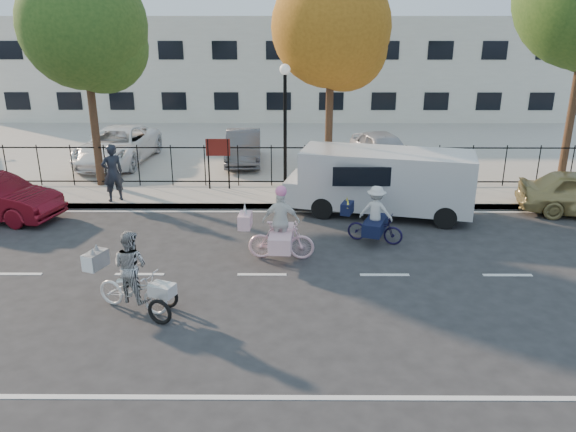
{
  "coord_description": "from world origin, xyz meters",
  "views": [
    {
      "loc": [
        0.71,
        -12.43,
        5.95
      ],
      "look_at": [
        0.63,
        1.2,
        1.1
      ],
      "focal_mm": 35.0,
      "sensor_mm": 36.0,
      "label": 1
    }
  ],
  "objects_px": {
    "zebra_trike": "(132,280)",
    "lot_car_c": "(243,147)",
    "lamppost": "(285,105)",
    "white_van": "(383,180)",
    "lot_car_d": "(383,150)",
    "bull_bike": "(375,220)",
    "pedestrian": "(113,173)",
    "unicorn_bike": "(280,232)",
    "lot_car_b": "(118,146)"
  },
  "relations": [
    {
      "from": "white_van",
      "to": "lot_car_c",
      "type": "xyz_separation_m",
      "value": [
        -4.86,
        6.12,
        -0.31
      ]
    },
    {
      "from": "bull_bike",
      "to": "lot_car_c",
      "type": "height_order",
      "value": "bull_bike"
    },
    {
      "from": "zebra_trike",
      "to": "lot_car_b",
      "type": "distance_m",
      "value": 12.84
    },
    {
      "from": "lot_car_b",
      "to": "bull_bike",
      "type": "bearing_deg",
      "value": -37.0
    },
    {
      "from": "white_van",
      "to": "lot_car_b",
      "type": "height_order",
      "value": "white_van"
    },
    {
      "from": "lot_car_d",
      "to": "white_van",
      "type": "bearing_deg",
      "value": -112.1
    },
    {
      "from": "lot_car_c",
      "to": "lot_car_d",
      "type": "bearing_deg",
      "value": -11.92
    },
    {
      "from": "zebra_trike",
      "to": "pedestrian",
      "type": "bearing_deg",
      "value": 41.04
    },
    {
      "from": "lamppost",
      "to": "white_van",
      "type": "height_order",
      "value": "lamppost"
    },
    {
      "from": "zebra_trike",
      "to": "bull_bike",
      "type": "relative_size",
      "value": 1.16
    },
    {
      "from": "lot_car_b",
      "to": "lamppost",
      "type": "bearing_deg",
      "value": -23.65
    },
    {
      "from": "bull_bike",
      "to": "lot_car_c",
      "type": "relative_size",
      "value": 0.45
    },
    {
      "from": "zebra_trike",
      "to": "lot_car_d",
      "type": "relative_size",
      "value": 0.49
    },
    {
      "from": "bull_bike",
      "to": "unicorn_bike",
      "type": "bearing_deg",
      "value": 134.53
    },
    {
      "from": "lamppost",
      "to": "white_van",
      "type": "xyz_separation_m",
      "value": [
        3.08,
        -2.3,
        -1.98
      ]
    },
    {
      "from": "zebra_trike",
      "to": "white_van",
      "type": "xyz_separation_m",
      "value": [
        6.23,
        6.22,
        0.43
      ]
    },
    {
      "from": "white_van",
      "to": "lot_car_d",
      "type": "xyz_separation_m",
      "value": [
        0.83,
        5.22,
        -0.25
      ]
    },
    {
      "from": "bull_bike",
      "to": "pedestrian",
      "type": "xyz_separation_m",
      "value": [
        -8.19,
        3.25,
        0.46
      ]
    },
    {
      "from": "zebra_trike",
      "to": "lamppost",
      "type": "bearing_deg",
      "value": 1.27
    },
    {
      "from": "white_van",
      "to": "pedestrian",
      "type": "distance_m",
      "value": 8.79
    },
    {
      "from": "lot_car_b",
      "to": "lot_car_d",
      "type": "xyz_separation_m",
      "value": [
        10.94,
        -0.8,
        -0.0
      ]
    },
    {
      "from": "lamppost",
      "to": "bull_bike",
      "type": "xyz_separation_m",
      "value": [
        2.52,
        -4.65,
        -2.46
      ]
    },
    {
      "from": "white_van",
      "to": "pedestrian",
      "type": "xyz_separation_m",
      "value": [
        -8.75,
        0.9,
        -0.02
      ]
    },
    {
      "from": "white_van",
      "to": "lot_car_d",
      "type": "height_order",
      "value": "white_van"
    },
    {
      "from": "lot_car_d",
      "to": "lot_car_b",
      "type": "bearing_deg",
      "value": 162.79
    },
    {
      "from": "lot_car_c",
      "to": "white_van",
      "type": "bearing_deg",
      "value": -54.5
    },
    {
      "from": "lot_car_b",
      "to": "lot_car_c",
      "type": "xyz_separation_m",
      "value": [
        5.24,
        0.1,
        -0.07
      ]
    },
    {
      "from": "bull_bike",
      "to": "white_van",
      "type": "height_order",
      "value": "white_van"
    },
    {
      "from": "lamppost",
      "to": "zebra_trike",
      "type": "height_order",
      "value": "lamppost"
    },
    {
      "from": "pedestrian",
      "to": "lot_car_b",
      "type": "relative_size",
      "value": 0.36
    },
    {
      "from": "unicorn_bike",
      "to": "lot_car_d",
      "type": "bearing_deg",
      "value": -20.73
    },
    {
      "from": "lot_car_c",
      "to": "lamppost",
      "type": "bearing_deg",
      "value": -67.9
    },
    {
      "from": "lamppost",
      "to": "zebra_trike",
      "type": "relative_size",
      "value": 2.08
    },
    {
      "from": "lamppost",
      "to": "lot_car_c",
      "type": "xyz_separation_m",
      "value": [
        -1.79,
        3.82,
        -2.3
      ]
    },
    {
      "from": "unicorn_bike",
      "to": "lot_car_d",
      "type": "xyz_separation_m",
      "value": [
        3.98,
        8.74,
        0.15
      ]
    },
    {
      "from": "white_van",
      "to": "lot_car_c",
      "type": "relative_size",
      "value": 1.51
    },
    {
      "from": "bull_bike",
      "to": "lot_car_b",
      "type": "height_order",
      "value": "bull_bike"
    },
    {
      "from": "lot_car_b",
      "to": "lot_car_c",
      "type": "bearing_deg",
      "value": 5.36
    },
    {
      "from": "zebra_trike",
      "to": "white_van",
      "type": "bearing_deg",
      "value": -23.45
    },
    {
      "from": "white_van",
      "to": "lot_car_b",
      "type": "xyz_separation_m",
      "value": [
        -10.1,
        6.02,
        -0.25
      ]
    },
    {
      "from": "pedestrian",
      "to": "lot_car_c",
      "type": "relative_size",
      "value": 0.47
    },
    {
      "from": "unicorn_bike",
      "to": "lot_car_c",
      "type": "xyz_separation_m",
      "value": [
        -1.71,
        9.64,
        0.08
      ]
    },
    {
      "from": "zebra_trike",
      "to": "lot_car_c",
      "type": "xyz_separation_m",
      "value": [
        1.37,
        12.34,
        0.12
      ]
    },
    {
      "from": "lot_car_c",
      "to": "zebra_trike",
      "type": "bearing_deg",
      "value": -99.3
    },
    {
      "from": "unicorn_bike",
      "to": "bull_bike",
      "type": "relative_size",
      "value": 1.1
    },
    {
      "from": "lamppost",
      "to": "bull_bike",
      "type": "distance_m",
      "value": 5.84
    },
    {
      "from": "pedestrian",
      "to": "unicorn_bike",
      "type": "bearing_deg",
      "value": 106.76
    },
    {
      "from": "lamppost",
      "to": "unicorn_bike",
      "type": "height_order",
      "value": "lamppost"
    },
    {
      "from": "zebra_trike",
      "to": "lot_car_b",
      "type": "bearing_deg",
      "value": 39.15
    },
    {
      "from": "lamppost",
      "to": "lot_car_d",
      "type": "distance_m",
      "value": 5.37
    }
  ]
}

